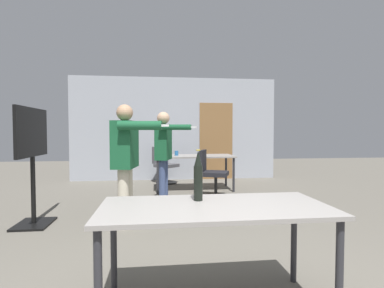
{
  "coord_description": "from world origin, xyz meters",
  "views": [
    {
      "loc": [
        -0.5,
        -1.5,
        1.28
      ],
      "look_at": [
        0.01,
        2.76,
        1.1
      ],
      "focal_mm": 28.0,
      "sensor_mm": 36.0,
      "label": 1
    }
  ],
  "objects_px": {
    "tv_screen": "(32,154)",
    "person_left_plaid": "(126,154)",
    "beer_bottle": "(198,177)",
    "drink_cup": "(176,153)",
    "office_chair_near_pushed": "(212,175)",
    "office_chair_mid_tucked": "(164,166)",
    "person_center_tall": "(164,148)"
  },
  "relations": [
    {
      "from": "office_chair_mid_tucked",
      "to": "beer_bottle",
      "type": "bearing_deg",
      "value": 47.98
    },
    {
      "from": "office_chair_mid_tucked",
      "to": "person_center_tall",
      "type": "bearing_deg",
      "value": 45.17
    },
    {
      "from": "tv_screen",
      "to": "person_center_tall",
      "type": "bearing_deg",
      "value": -61.43
    },
    {
      "from": "office_chair_near_pushed",
      "to": "beer_bottle",
      "type": "xyz_separation_m",
      "value": [
        -0.77,
        -3.51,
        0.51
      ]
    },
    {
      "from": "person_left_plaid",
      "to": "office_chair_near_pushed",
      "type": "xyz_separation_m",
      "value": [
        1.48,
        1.68,
        -0.55
      ]
    },
    {
      "from": "tv_screen",
      "to": "drink_cup",
      "type": "height_order",
      "value": "tv_screen"
    },
    {
      "from": "person_left_plaid",
      "to": "office_chair_mid_tucked",
      "type": "xyz_separation_m",
      "value": [
        0.6,
        3.4,
        -0.56
      ]
    },
    {
      "from": "tv_screen",
      "to": "office_chair_near_pushed",
      "type": "relative_size",
      "value": 1.75
    },
    {
      "from": "tv_screen",
      "to": "person_center_tall",
      "type": "distance_m",
      "value": 2.06
    },
    {
      "from": "office_chair_mid_tucked",
      "to": "person_left_plaid",
      "type": "bearing_deg",
      "value": 36.71
    },
    {
      "from": "person_center_tall",
      "to": "beer_bottle",
      "type": "xyz_separation_m",
      "value": [
        0.18,
        -3.03,
        -0.05
      ]
    },
    {
      "from": "tv_screen",
      "to": "person_left_plaid",
      "type": "xyz_separation_m",
      "value": [
        1.27,
        -0.2,
        0.0
      ]
    },
    {
      "from": "person_center_tall",
      "to": "beer_bottle",
      "type": "height_order",
      "value": "person_center_tall"
    },
    {
      "from": "office_chair_near_pushed",
      "to": "office_chair_mid_tucked",
      "type": "xyz_separation_m",
      "value": [
        -0.89,
        1.72,
        -0.01
      ]
    },
    {
      "from": "person_center_tall",
      "to": "beer_bottle",
      "type": "relative_size",
      "value": 4.2
    },
    {
      "from": "tv_screen",
      "to": "person_left_plaid",
      "type": "distance_m",
      "value": 1.28
    },
    {
      "from": "tv_screen",
      "to": "office_chair_near_pushed",
      "type": "xyz_separation_m",
      "value": [
        2.75,
        1.47,
        -0.55
      ]
    },
    {
      "from": "tv_screen",
      "to": "beer_bottle",
      "type": "relative_size",
      "value": 4.14
    },
    {
      "from": "person_left_plaid",
      "to": "drink_cup",
      "type": "distance_m",
      "value": 2.61
    },
    {
      "from": "beer_bottle",
      "to": "drink_cup",
      "type": "relative_size",
      "value": 3.77
    },
    {
      "from": "beer_bottle",
      "to": "drink_cup",
      "type": "height_order",
      "value": "beer_bottle"
    },
    {
      "from": "person_center_tall",
      "to": "drink_cup",
      "type": "distance_m",
      "value": 1.33
    },
    {
      "from": "office_chair_near_pushed",
      "to": "office_chair_mid_tucked",
      "type": "distance_m",
      "value": 1.93
    },
    {
      "from": "office_chair_mid_tucked",
      "to": "drink_cup",
      "type": "height_order",
      "value": "office_chair_mid_tucked"
    },
    {
      "from": "beer_bottle",
      "to": "office_chair_mid_tucked",
      "type": "bearing_deg",
      "value": 91.3
    },
    {
      "from": "person_center_tall",
      "to": "office_chair_near_pushed",
      "type": "bearing_deg",
      "value": 134.24
    },
    {
      "from": "tv_screen",
      "to": "drink_cup",
      "type": "xyz_separation_m",
      "value": [
        2.11,
        2.26,
        -0.17
      ]
    },
    {
      "from": "beer_bottle",
      "to": "drink_cup",
      "type": "xyz_separation_m",
      "value": [
        0.12,
        4.31,
        -0.13
      ]
    },
    {
      "from": "tv_screen",
      "to": "office_chair_mid_tucked",
      "type": "xyz_separation_m",
      "value": [
        1.86,
        3.19,
        -0.56
      ]
    },
    {
      "from": "office_chair_near_pushed",
      "to": "drink_cup",
      "type": "relative_size",
      "value": 8.92
    },
    {
      "from": "office_chair_near_pushed",
      "to": "office_chair_mid_tucked",
      "type": "bearing_deg",
      "value": -131.83
    },
    {
      "from": "person_left_plaid",
      "to": "drink_cup",
      "type": "relative_size",
      "value": 15.96
    }
  ]
}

